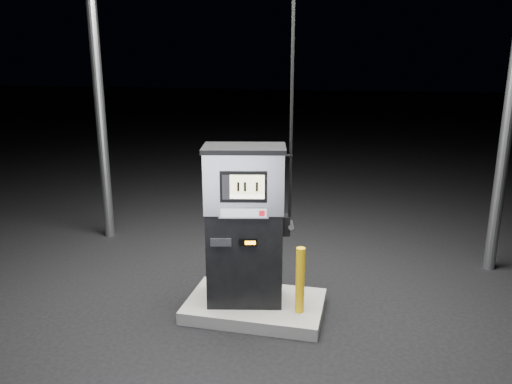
# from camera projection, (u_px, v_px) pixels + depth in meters

# --- Properties ---
(ground) EXTENTS (80.00, 80.00, 0.00)m
(ground) POSITION_uv_depth(u_px,v_px,m) (255.00, 312.00, 5.97)
(ground) COLOR black
(ground) RESTS_ON ground
(pump_island) EXTENTS (1.60, 1.00, 0.15)m
(pump_island) POSITION_uv_depth(u_px,v_px,m) (255.00, 306.00, 5.95)
(pump_island) COLOR slate
(pump_island) RESTS_ON ground
(fuel_dispenser) EXTENTS (1.07, 0.73, 3.85)m
(fuel_dispenser) POSITION_uv_depth(u_px,v_px,m) (245.00, 224.00, 5.69)
(fuel_dispenser) COLOR black
(fuel_dispenser) RESTS_ON pump_island
(bollard_left) EXTENTS (0.11, 0.11, 0.85)m
(bollard_left) POSITION_uv_depth(u_px,v_px,m) (212.00, 257.00, 6.11)
(bollard_left) COLOR #E5A90C
(bollard_left) RESTS_ON pump_island
(bollard_right) EXTENTS (0.11, 0.11, 0.77)m
(bollard_right) POSITION_uv_depth(u_px,v_px,m) (300.00, 280.00, 5.57)
(bollard_right) COLOR #E5A90C
(bollard_right) RESTS_ON pump_island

